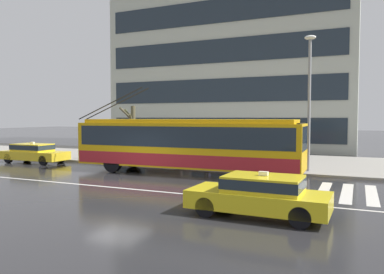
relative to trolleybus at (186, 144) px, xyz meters
The scene contains 16 objects.
ground_plane 4.40m from the trolleybus, 114.99° to the right, with size 160.00×160.00×0.00m, color #272628.
sidewalk_slab 6.99m from the trolleybus, 104.68° to the left, with size 80.00×10.00×0.14m, color gray.
crosswalk_stripe_edge_near 7.64m from the trolleybus, 15.97° to the right, with size 0.44×4.40×0.01m, color beige.
crosswalk_stripe_inner_a 8.49m from the trolleybus, 14.27° to the right, with size 0.44×4.40×0.01m, color beige.
crosswalk_stripe_center 9.35m from the trolleybus, 12.89° to the right, with size 0.44×4.40×0.01m, color beige.
lane_centre_line 5.45m from the trolleybus, 109.40° to the right, with size 72.00×0.14×0.01m, color silver.
trolleybus is the anchor object (origin of this frame).
taxi_queued_behind_bus 11.39m from the trolleybus, behind, with size 4.63×1.83×1.39m.
taxi_oncoming_far 9.12m from the trolleybus, 50.75° to the right, with size 4.29×1.89×1.39m.
bus_shelter 4.32m from the trolleybus, 134.29° to the left, with size 3.69×1.65×2.54m.
pedestrian_at_shelter 2.92m from the trolleybus, 88.21° to the left, with size 1.52×1.52×1.97m.
pedestrian_approaching_curb 3.90m from the trolleybus, 93.32° to the left, with size 1.12×1.12×1.98m.
pedestrian_walking_past 4.69m from the trolleybus, 122.71° to the left, with size 1.17×1.17×1.94m.
street_lamp 7.14m from the trolleybus, 24.14° to the left, with size 0.60×0.32×7.24m.
street_tree_bare 7.02m from the trolleybus, 147.03° to the left, with size 1.44×1.44×3.67m.
office_tower_corner_left 23.61m from the trolleybus, 98.97° to the left, with size 23.51×14.21×25.09m.
Camera 1 is at (10.20, -14.60, 3.04)m, focal length 35.28 mm.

